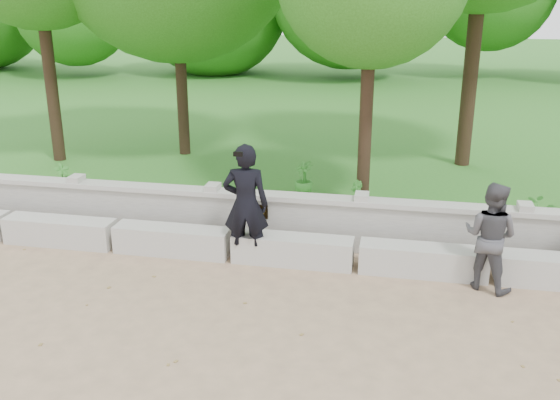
{
  "coord_description": "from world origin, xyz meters",
  "views": [
    {
      "loc": [
        2.58,
        -6.97,
        4.15
      ],
      "look_at": [
        0.79,
        1.95,
        1.02
      ],
      "focal_mm": 40.0,
      "sensor_mm": 36.0,
      "label": 1
    }
  ],
  "objects": [
    {
      "name": "shrub_c",
      "position": [
        4.94,
        3.3,
        0.55
      ],
      "size": [
        0.65,
        0.6,
        0.6
      ],
      "primitive_type": "imported",
      "rotation": [
        0.0,
        0.0,
        3.43
      ],
      "color": "#36822C",
      "rests_on": "lawn"
    },
    {
      "name": "shrub_a",
      "position": [
        -3.97,
        3.77,
        0.55
      ],
      "size": [
        0.36,
        0.38,
        0.6
      ],
      "primitive_type": "imported",
      "rotation": [
        0.0,
        0.0,
        0.93
      ],
      "color": "#36822C",
      "rests_on": "lawn"
    },
    {
      "name": "lawn",
      "position": [
        0.0,
        14.0,
        0.12
      ],
      "size": [
        40.0,
        22.0,
        0.25
      ],
      "primitive_type": "cube",
      "color": "#2B6A22",
      "rests_on": "ground"
    },
    {
      "name": "shrub_d",
      "position": [
        0.73,
        4.58,
        0.58
      ],
      "size": [
        0.5,
        0.49,
        0.67
      ],
      "primitive_type": "imported",
      "rotation": [
        0.0,
        0.0,
        5.65
      ],
      "color": "#36822C",
      "rests_on": "lawn"
    },
    {
      "name": "visitor_left",
      "position": [
        3.89,
        1.63,
        0.8
      ],
      "size": [
        0.97,
        0.89,
        1.59
      ],
      "color": "#44444A",
      "rests_on": "ground"
    },
    {
      "name": "ground",
      "position": [
        0.0,
        0.0,
        0.0
      ],
      "size": [
        80.0,
        80.0,
        0.0
      ],
      "primitive_type": "plane",
      "color": "tan",
      "rests_on": "ground"
    },
    {
      "name": "shrub_b",
      "position": [
        1.8,
        3.95,
        0.52
      ],
      "size": [
        0.31,
        0.35,
        0.53
      ],
      "primitive_type": "imported",
      "rotation": [
        0.0,
        0.0,
        1.87
      ],
      "color": "#36822C",
      "rests_on": "lawn"
    },
    {
      "name": "concrete_bench",
      "position": [
        0.0,
        1.9,
        0.22
      ],
      "size": [
        11.9,
        0.45,
        0.45
      ],
      "color": "beige",
      "rests_on": "ground"
    },
    {
      "name": "parapet_wall",
      "position": [
        0.0,
        2.6,
        0.46
      ],
      "size": [
        12.5,
        0.35,
        0.9
      ],
      "color": "#B6B3AC",
      "rests_on": "ground"
    },
    {
      "name": "man_main",
      "position": [
        0.28,
        1.8,
        0.97
      ],
      "size": [
        0.76,
        0.68,
        1.93
      ],
      "color": "black",
      "rests_on": "ground"
    }
  ]
}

